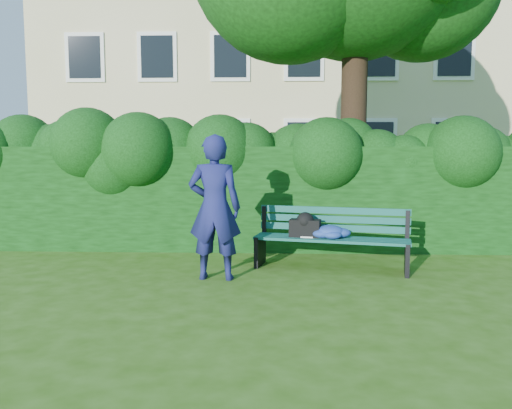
{
  "coord_description": "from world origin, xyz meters",
  "views": [
    {
      "loc": [
        0.28,
        -6.62,
        1.72
      ],
      "look_at": [
        0.0,
        0.6,
        0.95
      ],
      "focal_mm": 35.0,
      "sensor_mm": 36.0,
      "label": 1
    }
  ],
  "objects": [
    {
      "name": "hedge",
      "position": [
        0.0,
        2.2,
        0.9
      ],
      "size": [
        10.0,
        1.0,
        1.8
      ],
      "color": "black",
      "rests_on": "ground"
    },
    {
      "name": "man_reading",
      "position": [
        -0.53,
        -0.02,
        0.97
      ],
      "size": [
        0.73,
        0.5,
        1.94
      ],
      "primitive_type": "imported",
      "rotation": [
        0.0,
        0.0,
        3.09
      ],
      "color": "navy",
      "rests_on": "ground"
    },
    {
      "name": "ground",
      "position": [
        0.0,
        0.0,
        0.0
      ],
      "size": [
        80.0,
        80.0,
        0.0
      ],
      "primitive_type": "plane",
      "color": "#30590F",
      "rests_on": "ground"
    },
    {
      "name": "apartment_building",
      "position": [
        -0.0,
        13.99,
        6.0
      ],
      "size": [
        16.0,
        8.08,
        12.0
      ],
      "color": "#C0BA81",
      "rests_on": "ground"
    },
    {
      "name": "park_bench",
      "position": [
        1.04,
        0.63,
        0.51
      ],
      "size": [
        2.3,
        1.04,
        0.89
      ],
      "rotation": [
        0.0,
        0.0,
        -0.23
      ],
      "color": "#0F4F4A",
      "rests_on": "ground"
    }
  ]
}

